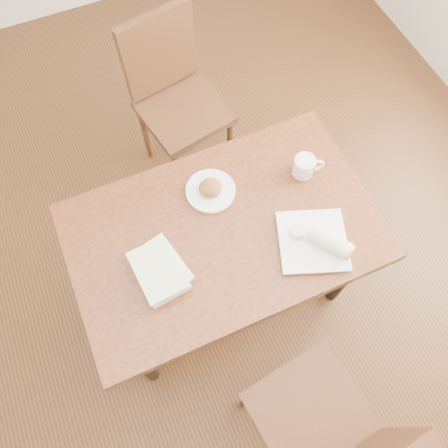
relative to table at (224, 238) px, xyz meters
name	(u,v)px	position (x,y,z in m)	size (l,w,h in m)	color
ground	(224,286)	(0.00, 0.00, -0.67)	(4.00, 5.00, 0.01)	#472814
room_walls	(224,60)	(0.00, 0.00, 0.97)	(4.02, 5.02, 2.80)	silver
table	(224,238)	(0.00, 0.00, 0.00)	(1.23, 0.77, 0.75)	brown
chair_near	(329,435)	(0.06, -0.83, -0.12)	(0.47, 0.47, 0.95)	#4B2615
chair_far	(174,92)	(0.12, 0.92, -0.12)	(0.49, 0.49, 0.95)	#4A2815
plate_scone	(211,190)	(0.02, 0.18, 0.11)	(0.21, 0.21, 0.07)	white
coffee_mug	(305,166)	(0.42, 0.11, 0.13)	(0.13, 0.09, 0.09)	white
plate_burrito	(318,241)	(0.31, -0.20, 0.11)	(0.34, 0.34, 0.09)	white
book_stack	(160,270)	(-0.29, -0.07, 0.12)	(0.21, 0.26, 0.06)	white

